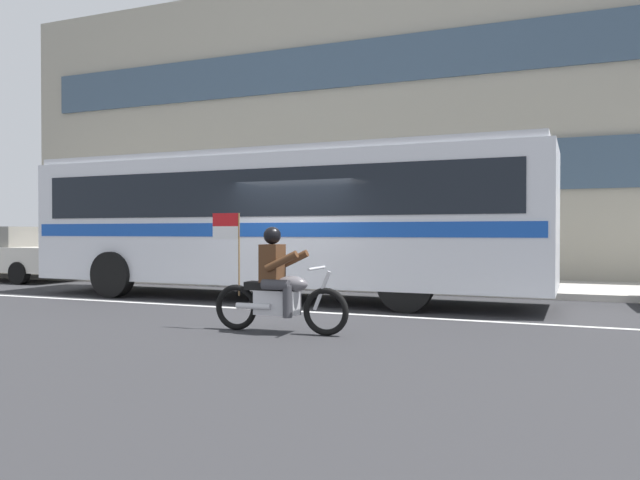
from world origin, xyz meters
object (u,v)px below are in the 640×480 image
(transit_bus, at_px, (278,214))
(parked_hatchback_downstreet, at_px, (6,253))
(motorcycle_with_rider, at_px, (278,288))
(fire_hydrant, at_px, (313,269))

(transit_bus, distance_m, parked_hatchback_downstreet, 10.01)
(transit_bus, height_order, motorcycle_with_rider, transit_bus)
(transit_bus, relative_size, parked_hatchback_downstreet, 2.52)
(motorcycle_with_rider, height_order, parked_hatchback_downstreet, motorcycle_with_rider)
(motorcycle_with_rider, height_order, fire_hydrant, motorcycle_with_rider)
(motorcycle_with_rider, relative_size, parked_hatchback_downstreet, 0.48)
(transit_bus, xyz_separation_m, fire_hydrant, (-0.18, 2.41, -1.36))
(parked_hatchback_downstreet, bearing_deg, transit_bus, -8.01)
(parked_hatchback_downstreet, bearing_deg, motorcycle_with_rider, -24.77)
(motorcycle_with_rider, bearing_deg, fire_hydrant, 108.43)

